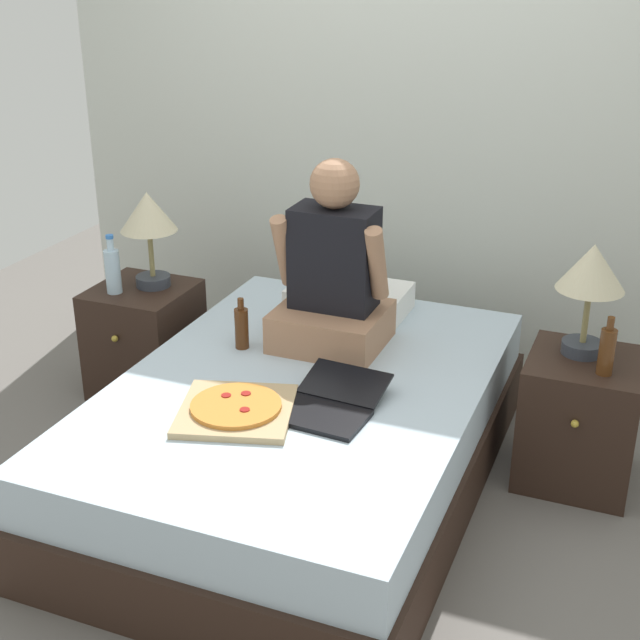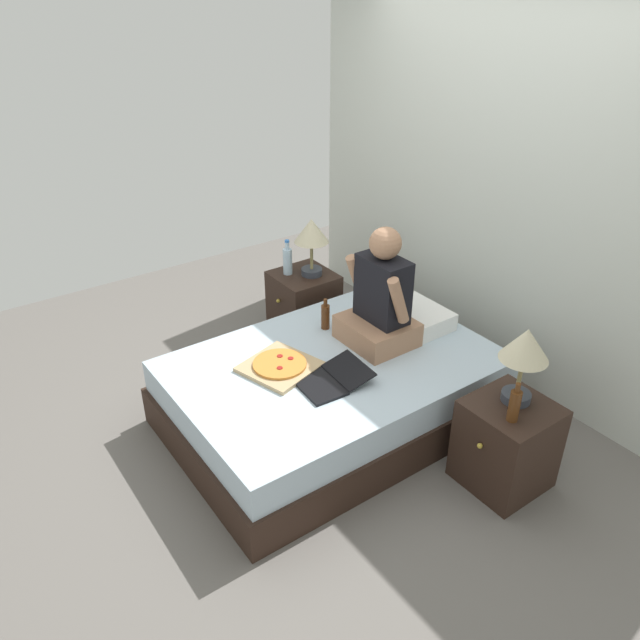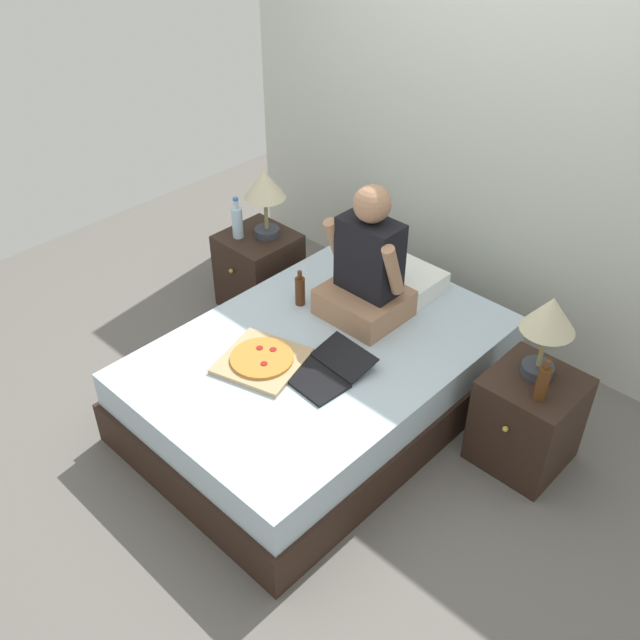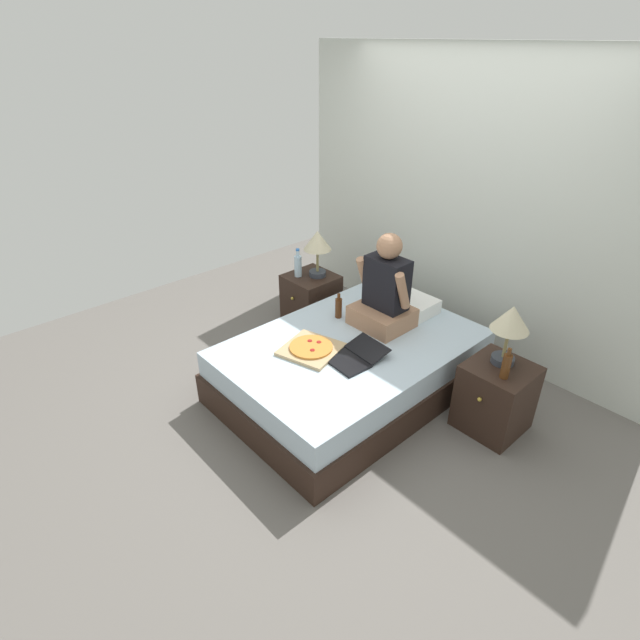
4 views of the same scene
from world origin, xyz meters
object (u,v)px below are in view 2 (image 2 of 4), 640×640
water_bottle (288,260)px  beer_bottle (514,405)px  bed (333,391)px  nightstand_left (304,305)px  person_seated (380,301)px  beer_bottle_on_bed (325,316)px  nightstand_right (506,444)px  lamp_on_left_nightstand (311,235)px  pizza_box (280,366)px  lamp_on_right_nightstand (525,350)px  laptop (329,380)px

water_bottle → beer_bottle: bearing=-0.3°
bed → nightstand_left: bearing=155.4°
person_seated → beer_bottle_on_bed: (-0.33, -0.19, -0.20)m
bed → person_seated: bearing=92.9°
nightstand_right → beer_bottle_on_bed: 1.41m
lamp_on_left_nightstand → person_seated: (0.95, -0.13, -0.11)m
nightstand_left → beer_bottle: beer_bottle is taller
nightstand_right → pizza_box: size_ratio=1.07×
lamp_on_right_nightstand → pizza_box: (-1.10, -0.83, -0.38)m
bed → beer_bottle_on_bed: 0.51m
nightstand_left → nightstand_right: (2.02, 0.00, 0.00)m
beer_bottle → laptop: size_ratio=0.53×
bed → person_seated: 0.65m
bed → laptop: 0.35m
person_seated → lamp_on_left_nightstand: bearing=172.2°
nightstand_right → laptop: 1.06m
nightstand_right → beer_bottle_on_bed: (-1.36, -0.27, 0.29)m
person_seated → nightstand_left: bearing=175.4°
beer_bottle → beer_bottle_on_bed: 1.44m
person_seated → beer_bottle_on_bed: size_ratio=3.55×
laptop → beer_bottle_on_bed: size_ratio=1.98×
nightstand_right → beer_bottle: bearing=-55.0°
lamp_on_left_nightstand → nightstand_right: bearing=-1.4°
beer_bottle → laptop: 1.05m
beer_bottle_on_bed → nightstand_left: bearing=157.8°
bed → beer_bottle_on_bed: bearing=151.0°
laptop → bed: bearing=137.6°
nightstand_right → lamp_on_right_nightstand: bearing=120.9°
nightstand_right → nightstand_left: bearing=180.0°
lamp_on_left_nightstand → laptop: lamp_on_left_nightstand is taller
laptop → lamp_on_right_nightstand: bearing=40.4°
pizza_box → beer_bottle_on_bed: 0.56m
lamp_on_right_nightstand → pizza_box: 1.42m
beer_bottle → lamp_on_left_nightstand: bearing=175.8°
nightstand_left → nightstand_right: size_ratio=1.00×
bed → nightstand_right: nightstand_right is taller
lamp_on_left_nightstand → beer_bottle_on_bed: 0.76m
bed → laptop: bearing=-42.4°
water_bottle → person_seated: size_ratio=0.35×
laptop → pizza_box: 0.33m
nightstand_left → water_bottle: 0.39m
beer_bottle → beer_bottle_on_bed: (-1.43, -0.17, -0.07)m
lamp_on_left_nightstand → pizza_box: 1.25m
lamp_on_left_nightstand → lamp_on_right_nightstand: same height
water_bottle → laptop: 1.39m
nightstand_left → pizza_box: (0.89, -0.78, 0.21)m
nightstand_left → lamp_on_right_nightstand: lamp_on_right_nightstand is taller
lamp_on_left_nightstand → beer_bottle: size_ratio=1.96×
bed → water_bottle: water_bottle is taller
beer_bottle → lamp_on_right_nightstand: bearing=123.7°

